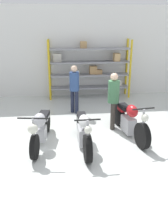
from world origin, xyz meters
TOP-DOWN VIEW (x-y plane):
  - ground_plane at (0.00, 0.00)m, footprint 30.00×30.00m
  - back_wall at (0.00, 4.58)m, footprint 30.00×0.08m
  - shelving_rack at (0.67, 4.23)m, footprint 3.30×0.63m
  - motorcycle_silver at (-1.13, 0.04)m, footprint 0.69×2.07m
  - motorcycle_white at (-0.08, -0.20)m, footprint 0.57×2.07m
  - motorcycle_red at (1.23, 0.33)m, footprint 0.61×2.19m
  - person_browsing at (-0.12, 2.31)m, footprint 0.45×0.45m
  - person_near_rack at (0.89, 0.86)m, footprint 0.38×0.38m

SIDE VIEW (x-z plane):
  - ground_plane at x=0.00m, z-range 0.00..0.00m
  - motorcycle_white at x=-0.08m, z-range -0.08..0.91m
  - motorcycle_red at x=1.23m, z-range -0.08..0.94m
  - motorcycle_silver at x=-1.13m, z-range -0.03..0.95m
  - person_browsing at x=-0.12m, z-range 0.14..1.76m
  - person_near_rack at x=0.89m, z-range 0.14..1.77m
  - shelving_rack at x=0.67m, z-range 0.05..2.37m
  - back_wall at x=0.00m, z-range 0.00..3.60m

